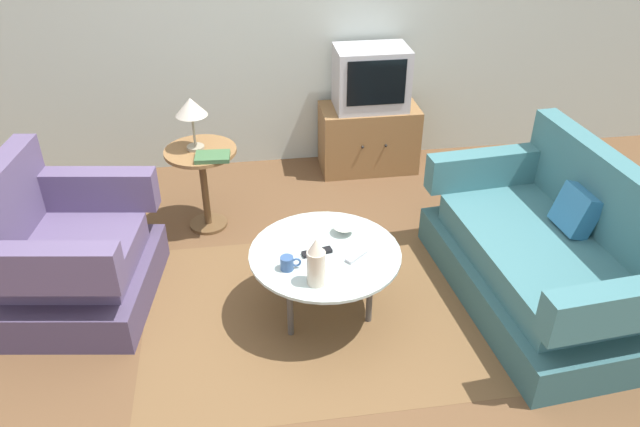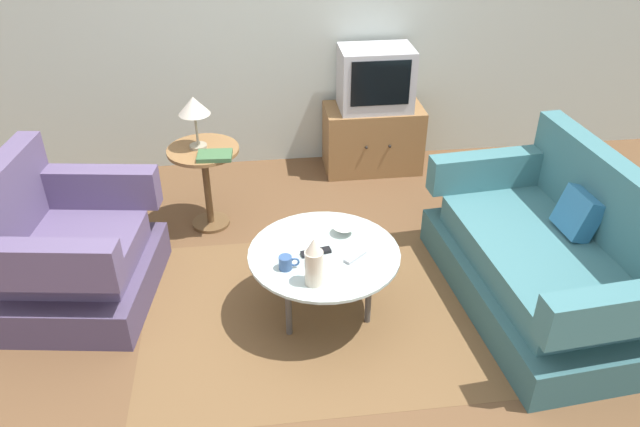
{
  "view_description": "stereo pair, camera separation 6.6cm",
  "coord_description": "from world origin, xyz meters",
  "px_view_note": "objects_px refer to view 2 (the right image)",
  "views": [
    {
      "loc": [
        -0.32,
        -2.66,
        2.5
      ],
      "look_at": [
        0.13,
        0.37,
        0.55
      ],
      "focal_mm": 34.58,
      "sensor_mm": 36.0,
      "label": 1
    },
    {
      "loc": [
        -0.25,
        -2.67,
        2.5
      ],
      "look_at": [
        0.13,
        0.37,
        0.55
      ],
      "focal_mm": 34.58,
      "sensor_mm": 36.0,
      "label": 2
    }
  ],
  "objects_px": {
    "side_table": "(205,171)",
    "table_lamp": "(194,108)",
    "television": "(376,78)",
    "couch": "(550,260)",
    "bowl": "(344,230)",
    "tv_stand": "(373,138)",
    "armchair": "(68,255)",
    "book": "(215,156)",
    "tv_remote_silver": "(355,256)",
    "tv_remote_dark": "(316,252)",
    "vase": "(314,262)",
    "coffee_table": "(324,257)",
    "mug": "(286,263)"
  },
  "relations": [
    {
      "from": "couch",
      "to": "side_table",
      "type": "bearing_deg",
      "value": 56.62
    },
    {
      "from": "armchair",
      "to": "tv_remote_dark",
      "type": "xyz_separation_m",
      "value": [
        1.45,
        -0.35,
        0.14
      ]
    },
    {
      "from": "vase",
      "to": "armchair",
      "type": "bearing_deg",
      "value": 156.6
    },
    {
      "from": "tv_stand",
      "to": "bowl",
      "type": "bearing_deg",
      "value": -107.2
    },
    {
      "from": "couch",
      "to": "television",
      "type": "height_order",
      "value": "television"
    },
    {
      "from": "couch",
      "to": "tv_remote_silver",
      "type": "height_order",
      "value": "couch"
    },
    {
      "from": "coffee_table",
      "to": "tv_remote_silver",
      "type": "relative_size",
      "value": 6.02
    },
    {
      "from": "mug",
      "to": "tv_remote_dark",
      "type": "bearing_deg",
      "value": 33.72
    },
    {
      "from": "tv_stand",
      "to": "tv_remote_dark",
      "type": "xyz_separation_m",
      "value": [
        -0.69,
        -1.8,
        0.18
      ]
    },
    {
      "from": "side_table",
      "to": "vase",
      "type": "bearing_deg",
      "value": -65.36
    },
    {
      "from": "tv_stand",
      "to": "television",
      "type": "xyz_separation_m",
      "value": [
        -0.0,
        0.0,
        0.52
      ]
    },
    {
      "from": "tv_stand",
      "to": "table_lamp",
      "type": "relative_size",
      "value": 2.17
    },
    {
      "from": "couch",
      "to": "tv_remote_dark",
      "type": "distance_m",
      "value": 1.41
    },
    {
      "from": "armchair",
      "to": "book",
      "type": "xyz_separation_m",
      "value": [
        0.89,
        0.57,
        0.32
      ]
    },
    {
      "from": "armchair",
      "to": "couch",
      "type": "xyz_separation_m",
      "value": [
        2.85,
        -0.39,
        -0.02
      ]
    },
    {
      "from": "side_table",
      "to": "table_lamp",
      "type": "xyz_separation_m",
      "value": [
        -0.03,
        0.02,
        0.46
      ]
    },
    {
      "from": "couch",
      "to": "vase",
      "type": "relative_size",
      "value": 5.86
    },
    {
      "from": "tv_stand",
      "to": "mug",
      "type": "xyz_separation_m",
      "value": [
        -0.87,
        -1.92,
        0.21
      ]
    },
    {
      "from": "side_table",
      "to": "television",
      "type": "distance_m",
      "value": 1.57
    },
    {
      "from": "tv_remote_dark",
      "to": "book",
      "type": "bearing_deg",
      "value": -69.52
    },
    {
      "from": "tv_stand",
      "to": "tv_remote_silver",
      "type": "xyz_separation_m",
      "value": [
        -0.48,
        -1.87,
        0.18
      ]
    },
    {
      "from": "armchair",
      "to": "television",
      "type": "bearing_deg",
      "value": 132.31
    },
    {
      "from": "couch",
      "to": "book",
      "type": "bearing_deg",
      "value": 59.01
    },
    {
      "from": "coffee_table",
      "to": "bowl",
      "type": "distance_m",
      "value": 0.23
    },
    {
      "from": "television",
      "to": "table_lamp",
      "type": "distance_m",
      "value": 1.55
    },
    {
      "from": "vase",
      "to": "tv_remote_silver",
      "type": "distance_m",
      "value": 0.34
    },
    {
      "from": "tv_remote_silver",
      "to": "couch",
      "type": "bearing_deg",
      "value": -38.56
    },
    {
      "from": "vase",
      "to": "mug",
      "type": "bearing_deg",
      "value": 133.92
    },
    {
      "from": "tv_stand",
      "to": "vase",
      "type": "distance_m",
      "value": 2.2
    },
    {
      "from": "side_table",
      "to": "table_lamp",
      "type": "relative_size",
      "value": 1.68
    },
    {
      "from": "vase",
      "to": "mug",
      "type": "relative_size",
      "value": 2.45
    },
    {
      "from": "television",
      "to": "tv_remote_silver",
      "type": "relative_size",
      "value": 3.99
    },
    {
      "from": "armchair",
      "to": "table_lamp",
      "type": "bearing_deg",
      "value": 142.07
    },
    {
      "from": "book",
      "to": "mug",
      "type": "bearing_deg",
      "value": -65.74
    },
    {
      "from": "table_lamp",
      "to": "book",
      "type": "xyz_separation_m",
      "value": [
        0.11,
        -0.17,
        -0.28
      ]
    },
    {
      "from": "tv_remote_dark",
      "to": "bowl",
      "type": "bearing_deg",
      "value": -147.6
    },
    {
      "from": "table_lamp",
      "to": "side_table",
      "type": "bearing_deg",
      "value": -31.15
    },
    {
      "from": "couch",
      "to": "bowl",
      "type": "xyz_separation_m",
      "value": [
        -1.21,
        0.22,
        0.17
      ]
    },
    {
      "from": "table_lamp",
      "to": "bowl",
      "type": "relative_size",
      "value": 2.78
    },
    {
      "from": "tv_stand",
      "to": "armchair",
      "type": "bearing_deg",
      "value": -146.0
    },
    {
      "from": "vase",
      "to": "tv_remote_silver",
      "type": "relative_size",
      "value": 1.96
    },
    {
      "from": "mug",
      "to": "tv_remote_dark",
      "type": "distance_m",
      "value": 0.21
    },
    {
      "from": "tv_stand",
      "to": "tv_remote_dark",
      "type": "distance_m",
      "value": 1.93
    },
    {
      "from": "armchair",
      "to": "vase",
      "type": "height_order",
      "value": "armchair"
    },
    {
      "from": "mug",
      "to": "coffee_table",
      "type": "bearing_deg",
      "value": 28.88
    },
    {
      "from": "tv_remote_silver",
      "to": "tv_stand",
      "type": "bearing_deg",
      "value": 35.67
    },
    {
      "from": "coffee_table",
      "to": "vase",
      "type": "distance_m",
      "value": 0.33
    },
    {
      "from": "mug",
      "to": "tv_remote_silver",
      "type": "bearing_deg",
      "value": 7.31
    },
    {
      "from": "bowl",
      "to": "tv_remote_silver",
      "type": "distance_m",
      "value": 0.25
    },
    {
      "from": "coffee_table",
      "to": "tv_stand",
      "type": "distance_m",
      "value": 1.91
    }
  ]
}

